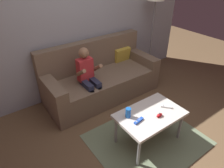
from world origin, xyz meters
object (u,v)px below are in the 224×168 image
(person_seated_on_couch, at_px, (88,76))
(nunchuk_red, at_px, (159,115))
(game_remote_white_far_corner, at_px, (166,107))
(soda_can, at_px, (128,113))
(floor_lamp, at_px, (155,1))
(couch, at_px, (101,78))
(coffee_table, at_px, (150,116))
(game_remote_blue_near_edge, at_px, (139,121))

(person_seated_on_couch, bearing_deg, nunchuk_red, -76.54)
(nunchuk_red, height_order, game_remote_white_far_corner, nunchuk_red)
(game_remote_white_far_corner, xyz_separation_m, soda_can, (-0.50, 0.15, 0.05))
(floor_lamp, bearing_deg, game_remote_white_far_corner, -128.34)
(nunchuk_red, height_order, floor_lamp, floor_lamp)
(soda_can, xyz_separation_m, floor_lamp, (1.60, 1.24, 0.90))
(couch, distance_m, floor_lamp, 1.66)
(game_remote_white_far_corner, bearing_deg, floor_lamp, 51.66)
(coffee_table, bearing_deg, person_seated_on_couch, 102.29)
(person_seated_on_couch, relative_size, coffee_table, 1.19)
(coffee_table, bearing_deg, soda_can, 156.06)
(coffee_table, relative_size, soda_can, 6.68)
(person_seated_on_couch, height_order, coffee_table, person_seated_on_couch)
(couch, height_order, game_remote_blue_near_edge, couch)
(game_remote_blue_near_edge, relative_size, soda_can, 1.18)
(person_seated_on_couch, relative_size, game_remote_blue_near_edge, 6.74)
(coffee_table, height_order, floor_lamp, floor_lamp)
(coffee_table, xyz_separation_m, nunchuk_red, (0.05, -0.10, 0.07))
(couch, relative_size, game_remote_blue_near_edge, 13.19)
(nunchuk_red, distance_m, floor_lamp, 2.17)
(game_remote_white_far_corner, height_order, soda_can, soda_can)
(person_seated_on_couch, bearing_deg, game_remote_blue_near_edge, -88.80)
(couch, xyz_separation_m, coffee_table, (-0.10, -1.27, 0.10))
(couch, distance_m, coffee_table, 1.27)
(floor_lamp, bearing_deg, nunchuk_red, -131.67)
(couch, xyz_separation_m, floor_lamp, (1.25, 0.09, 1.10))
(nunchuk_red, bearing_deg, person_seated_on_couch, 103.46)
(couch, height_order, soda_can, couch)
(person_seated_on_couch, distance_m, nunchuk_red, 1.21)
(game_remote_blue_near_edge, bearing_deg, soda_can, 108.11)
(couch, height_order, nunchuk_red, couch)
(person_seated_on_couch, bearing_deg, game_remote_white_far_corner, -66.57)
(game_remote_blue_near_edge, relative_size, game_remote_white_far_corner, 1.11)
(game_remote_white_far_corner, distance_m, floor_lamp, 2.01)
(game_remote_white_far_corner, height_order, floor_lamp, floor_lamp)
(couch, relative_size, nunchuk_red, 20.98)
(coffee_table, bearing_deg, game_remote_blue_near_edge, -173.90)
(couch, bearing_deg, game_remote_white_far_corner, -83.45)
(couch, xyz_separation_m, game_remote_blue_near_edge, (-0.31, -1.29, 0.15))
(couch, bearing_deg, game_remote_blue_near_edge, -103.47)
(soda_can, bearing_deg, coffee_table, -23.94)
(couch, xyz_separation_m, game_remote_white_far_corner, (0.15, -1.30, 0.15))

